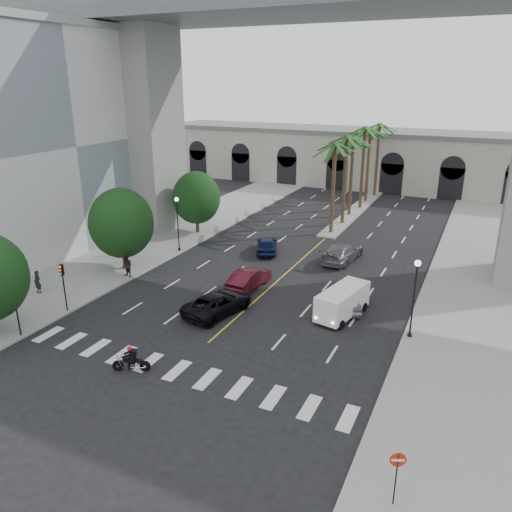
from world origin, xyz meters
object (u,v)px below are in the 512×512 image
at_px(pedestrian_b, 127,266).
at_px(car_e, 267,244).
at_px(car_c, 218,303).
at_px(pedestrian_a, 38,282).
at_px(traffic_signal_far, 63,280).
at_px(car_b, 249,278).
at_px(do_not_enter_sign, 397,468).
at_px(lamp_post_left_far, 178,219).
at_px(car_d, 342,252).
at_px(lamp_post_right, 414,292).
at_px(car_a, 348,300).
at_px(cargo_van, 342,301).
at_px(traffic_signal_near, 15,302).
at_px(motorcycle_rider, 132,360).

bearing_deg(pedestrian_b, car_e, 67.47).
distance_m(car_c, pedestrian_a, 14.40).
relative_size(traffic_signal_far, car_c, 0.66).
relative_size(car_b, do_not_enter_sign, 1.85).
bearing_deg(lamp_post_left_far, car_d, 15.79).
distance_m(car_d, pedestrian_a, 25.70).
bearing_deg(lamp_post_right, pedestrian_a, -169.31).
relative_size(car_a, cargo_van, 0.79).
bearing_deg(traffic_signal_near, car_a, 36.24).
relative_size(lamp_post_right, do_not_enter_sign, 2.06).
bearing_deg(cargo_van, car_a, 100.00).
distance_m(pedestrian_a, pedestrian_b, 6.89).
distance_m(pedestrian_b, do_not_enter_sign, 28.48).
height_order(motorcycle_rider, car_b, motorcycle_rider).
bearing_deg(lamp_post_right, car_c, -171.08).
height_order(car_c, cargo_van, cargo_van).
distance_m(motorcycle_rider, car_b, 13.64).
distance_m(traffic_signal_near, car_d, 27.11).
height_order(lamp_post_left_far, motorcycle_rider, lamp_post_left_far).
xyz_separation_m(lamp_post_right, cargo_van, (-4.83, 1.18, -2.06)).
height_order(car_b, pedestrian_a, pedestrian_a).
xyz_separation_m(car_d, pedestrian_a, (-19.02, -17.29, 0.22)).
bearing_deg(car_e, traffic_signal_far, 44.55).
relative_size(lamp_post_left_far, motorcycle_rider, 2.60).
height_order(cargo_van, pedestrian_a, cargo_van).
distance_m(lamp_post_left_far, traffic_signal_far, 14.52).
bearing_deg(motorcycle_rider, car_a, 32.61).
bearing_deg(cargo_van, traffic_signal_far, -144.48).
relative_size(motorcycle_rider, pedestrian_a, 1.13).
distance_m(traffic_signal_far, pedestrian_b, 7.11).
xyz_separation_m(lamp_post_right, motorcycle_rider, (-13.65, -10.60, -2.51)).
height_order(car_b, car_d, car_d).
bearing_deg(car_b, car_a, -179.28).
distance_m(lamp_post_left_far, cargo_van, 19.33).
bearing_deg(cargo_van, do_not_enter_sign, -54.82).
relative_size(lamp_post_right, car_d, 0.93).
xyz_separation_m(car_a, pedestrian_b, (-18.14, -2.18, 0.40)).
relative_size(lamp_post_left_far, car_e, 1.15).
distance_m(traffic_signal_far, do_not_enter_sign, 25.45).
height_order(motorcycle_rider, car_e, car_e).
bearing_deg(car_a, pedestrian_a, -3.86).
bearing_deg(car_e, car_a, 117.04).
distance_m(car_a, cargo_van, 1.53).
distance_m(lamp_post_right, car_b, 13.47).
distance_m(traffic_signal_far, car_c, 10.90).
xyz_separation_m(car_a, do_not_enter_sign, (6.37, -16.66, 1.19)).
relative_size(car_a, pedestrian_b, 2.15).
xyz_separation_m(car_c, pedestrian_b, (-9.99, 2.49, 0.32)).
bearing_deg(traffic_signal_near, car_b, 54.06).
height_order(lamp_post_left_far, cargo_van, lamp_post_left_far).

